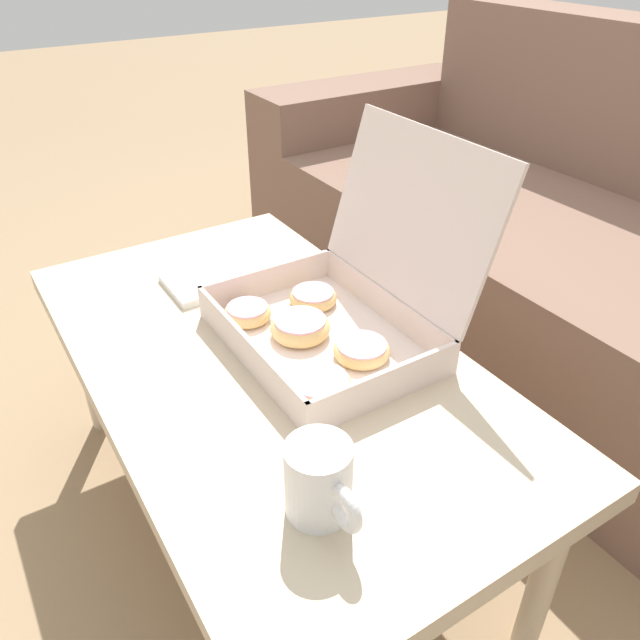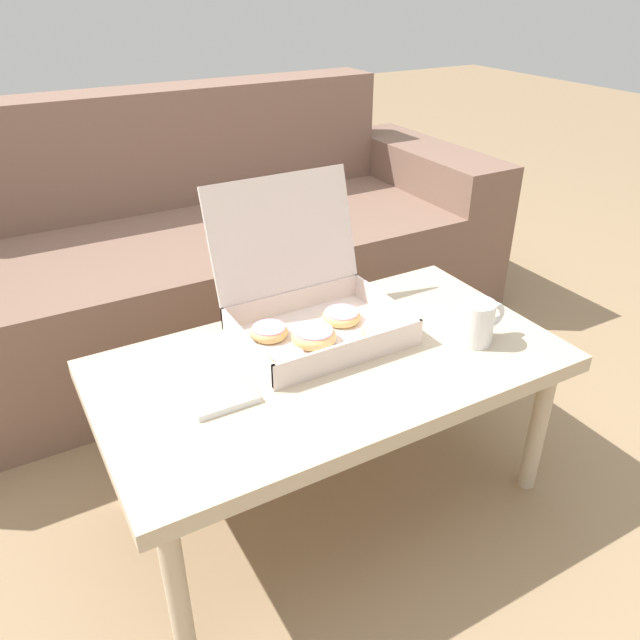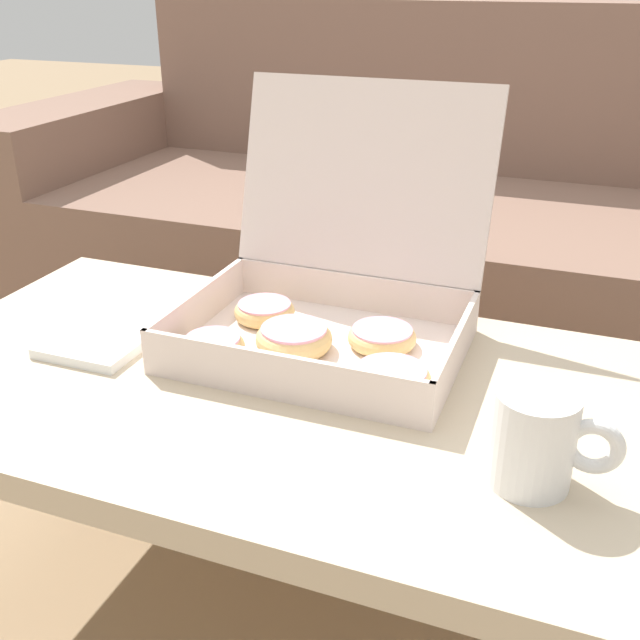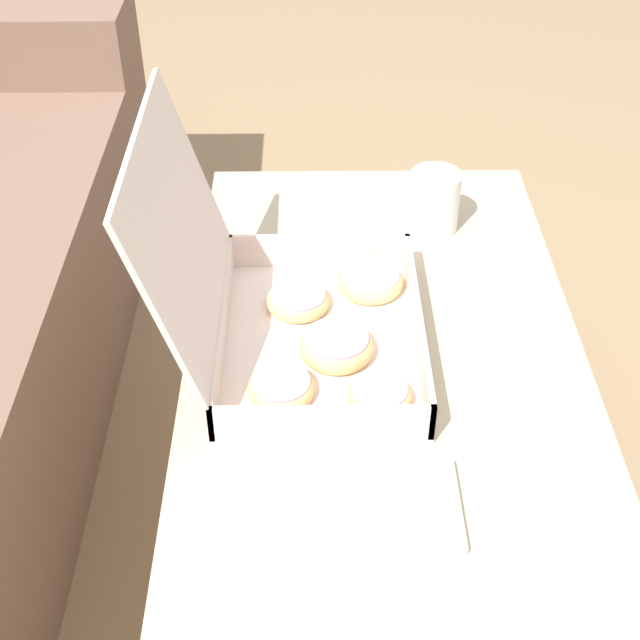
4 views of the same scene
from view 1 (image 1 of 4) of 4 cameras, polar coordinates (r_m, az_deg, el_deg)
The scene contains 6 objects.
ground_plane at distance 1.46m, azimuth 1.92°, elevation -14.56°, with size 12.00×12.00×0.00m, color #937756.
couch at distance 1.77m, azimuth 24.51°, elevation 3.87°, with size 2.22×0.83×0.85m.
coffee_table at distance 1.13m, azimuth -4.81°, elevation -4.77°, with size 1.08×0.59×0.43m.
pastry_box at distance 1.11m, azimuth 1.28°, elevation 0.95°, with size 0.40×0.38×0.35m.
coffee_mug at distance 0.81m, azimuth 0.02°, elevation -14.54°, with size 0.13×0.09×0.11m.
napkin_stack at distance 1.32m, azimuth -10.78°, elevation 3.36°, with size 0.14×0.14×0.01m.
Camera 1 is at (0.80, -0.56, 1.08)m, focal length 35.00 mm.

